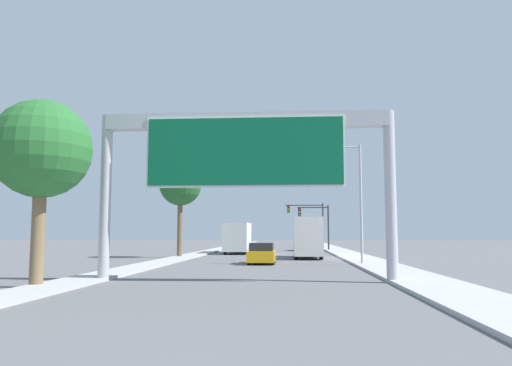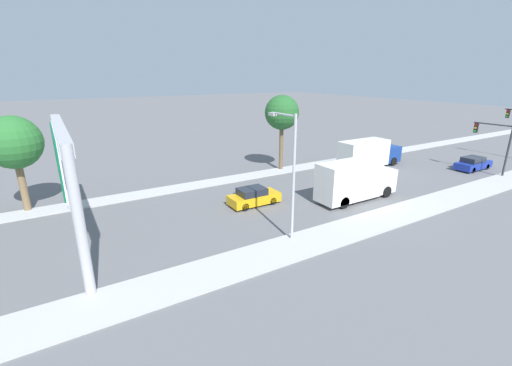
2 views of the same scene
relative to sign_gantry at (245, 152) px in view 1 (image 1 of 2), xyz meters
The scene contains 12 objects.
sidewalk_right 43.23m from the sign_gantry, 79.58° to the left, with size 3.00×120.00×0.15m.
median_strip_left 43.14m from the sign_gantry, 99.76° to the left, with size 2.00×120.00×0.15m.
sign_gantry is the anchor object (origin of this frame).
car_far_center 14.28m from the sign_gantry, 90.00° to the left, with size 1.84×4.29×1.48m.
car_far_right 40.89m from the sign_gantry, 85.05° to the left, with size 1.85×4.78×1.50m.
truck_box_primary 21.98m from the sign_gantry, 80.67° to the left, with size 2.34×7.79×3.47m.
truck_box_secondary 31.40m from the sign_gantry, 96.46° to the left, with size 2.47×8.39×3.22m.
traffic_light_near_intersection 40.56m from the sign_gantry, 82.26° to the left, with size 3.95×0.32×5.65m.
traffic_light_mid_block 50.41m from the sign_gantry, 84.29° to the left, with size 5.47×0.32×6.48m.
palm_tree_foreground 8.53m from the sign_gantry, 160.66° to the right, with size 4.00×4.00×7.57m.
palm_tree_background 22.89m from the sign_gantry, 109.76° to the left, with size 3.73×3.73×8.34m.
street_lamp_right 13.80m from the sign_gantry, 61.95° to the left, with size 2.83×0.28×8.23m.
Camera 1 is at (2.00, -4.32, 2.15)m, focal length 35.00 mm.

